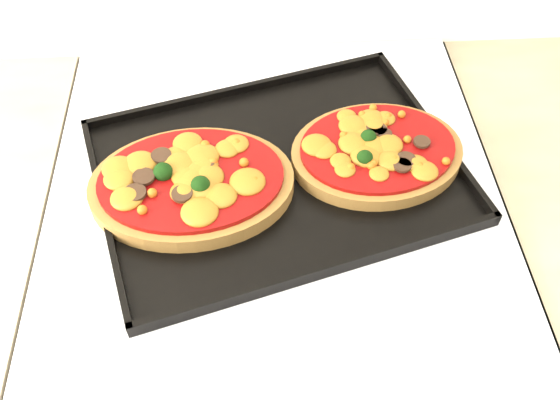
{
  "coord_description": "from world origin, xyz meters",
  "views": [
    {
      "loc": [
        -0.02,
        1.16,
        1.53
      ],
      "look_at": [
        0.01,
        1.66,
        0.92
      ],
      "focal_mm": 40.0,
      "sensor_mm": 36.0,
      "label": 1
    }
  ],
  "objects_px": {
    "baking_tray": "(278,170)",
    "pizza_right": "(377,151)",
    "stove": "(276,339)",
    "pizza_left": "(192,182)"
  },
  "relations": [
    {
      "from": "pizza_left",
      "to": "pizza_right",
      "type": "distance_m",
      "value": 0.25
    },
    {
      "from": "stove",
      "to": "pizza_left",
      "type": "bearing_deg",
      "value": -169.31
    },
    {
      "from": "pizza_left",
      "to": "baking_tray",
      "type": "bearing_deg",
      "value": 14.98
    },
    {
      "from": "baking_tray",
      "to": "pizza_left",
      "type": "relative_size",
      "value": 1.78
    },
    {
      "from": "pizza_left",
      "to": "stove",
      "type": "bearing_deg",
      "value": 10.69
    },
    {
      "from": "pizza_right",
      "to": "pizza_left",
      "type": "bearing_deg",
      "value": -170.14
    },
    {
      "from": "baking_tray",
      "to": "pizza_left",
      "type": "height_order",
      "value": "pizza_left"
    },
    {
      "from": "stove",
      "to": "pizza_right",
      "type": "xyz_separation_m",
      "value": [
        0.14,
        0.02,
        0.48
      ]
    },
    {
      "from": "baking_tray",
      "to": "pizza_right",
      "type": "xyz_separation_m",
      "value": [
        0.13,
        0.01,
        0.01
      ]
    },
    {
      "from": "pizza_right",
      "to": "stove",
      "type": "bearing_deg",
      "value": -170.78
    }
  ]
}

